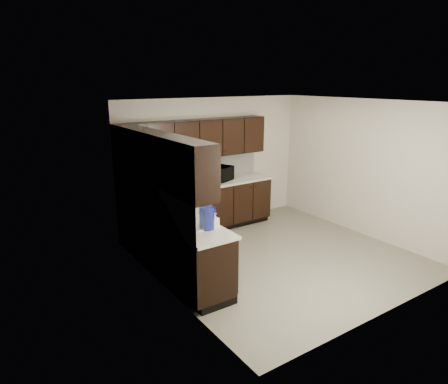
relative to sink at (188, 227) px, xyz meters
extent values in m
plane|color=gray|center=(1.68, 0.01, -0.88)|extent=(4.00, 4.00, 0.00)
plane|color=white|center=(1.68, 0.01, 1.62)|extent=(4.00, 4.00, 0.00)
cube|color=beige|center=(1.68, 2.01, 0.37)|extent=(4.00, 0.02, 2.50)
cube|color=beige|center=(-0.32, 0.01, 0.37)|extent=(0.02, 4.00, 2.50)
cube|color=beige|center=(3.68, 0.01, 0.37)|extent=(0.02, 4.00, 2.50)
cube|color=beige|center=(1.68, -1.99, 0.37)|extent=(4.00, 0.02, 2.50)
cube|color=black|center=(1.18, 1.71, -0.43)|extent=(3.00, 0.60, 0.90)
cube|color=black|center=(-0.02, 0.31, -0.43)|extent=(0.60, 2.20, 0.90)
cube|color=black|center=(1.18, 1.74, -0.83)|extent=(3.00, 0.54, 0.10)
cube|color=black|center=(0.01, 0.31, -0.83)|extent=(0.54, 2.20, 0.10)
cube|color=beige|center=(1.18, 1.71, 0.04)|extent=(3.03, 0.63, 0.04)
cube|color=beige|center=(-0.02, 0.31, 0.04)|extent=(0.63, 2.23, 0.04)
cube|color=white|center=(1.18, 2.00, 0.30)|extent=(3.00, 0.02, 0.48)
cube|color=white|center=(-0.31, 0.61, 0.30)|extent=(0.02, 2.80, 0.48)
cube|color=black|center=(1.18, 1.85, 0.89)|extent=(3.00, 0.33, 0.70)
cube|color=black|center=(-0.15, 0.45, 0.89)|extent=(0.33, 2.47, 0.70)
cube|color=beige|center=(0.98, 1.42, -0.38)|extent=(0.58, 0.02, 0.78)
cube|color=beige|center=(0.98, 1.42, -0.04)|extent=(0.58, 0.03, 0.08)
cylinder|color=black|center=(0.98, 1.40, -0.04)|extent=(0.04, 0.02, 0.04)
cube|color=beige|center=(0.00, 0.01, 0.06)|extent=(0.54, 0.82, 0.03)
cube|color=beige|center=(0.00, -0.19, -0.02)|extent=(0.42, 0.34, 0.16)
cube|color=beige|center=(0.00, 0.21, -0.02)|extent=(0.42, 0.34, 0.16)
cylinder|color=silver|center=(-0.22, 0.01, 0.19)|extent=(0.03, 0.03, 0.26)
cylinder|color=silver|center=(-0.17, 0.01, 0.31)|extent=(0.14, 0.02, 0.02)
cylinder|color=#B2B2B7|center=(0.00, -0.19, 0.01)|extent=(0.20, 0.20, 0.10)
imported|color=black|center=(1.64, 1.70, 0.20)|extent=(0.60, 0.51, 0.28)
imported|color=gray|center=(0.20, -0.37, 0.16)|extent=(0.10, 0.10, 0.20)
imported|color=gray|center=(-0.11, 0.18, 0.17)|extent=(0.11, 0.11, 0.22)
cube|color=#B1B1B3|center=(-0.06, 1.79, 0.16)|extent=(0.38, 0.33, 0.21)
cube|color=silver|center=(0.03, 1.36, 0.16)|extent=(0.54, 0.40, 0.21)
cylinder|color=navy|center=(0.10, -0.34, 0.21)|extent=(0.24, 0.24, 0.30)
cylinder|color=#0C898D|center=(0.19, 0.76, 0.16)|extent=(0.12, 0.12, 0.20)
cylinder|color=white|center=(0.09, 1.36, 0.20)|extent=(0.14, 0.14, 0.27)
camera|label=1|loc=(-2.44, -4.53, 1.93)|focal=32.00mm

